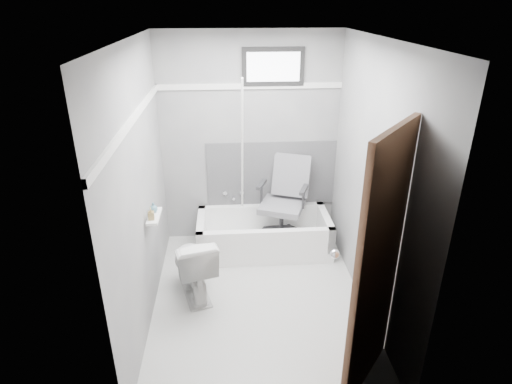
{
  "coord_description": "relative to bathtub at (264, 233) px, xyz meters",
  "views": [
    {
      "loc": [
        -0.27,
        -3.33,
        2.67
      ],
      "look_at": [
        0.0,
        0.35,
        1.0
      ],
      "focal_mm": 30.0,
      "sensor_mm": 36.0,
      "label": 1
    }
  ],
  "objects": [
    {
      "name": "trim_back",
      "position": [
        -0.13,
        0.36,
        1.61
      ],
      "size": [
        2.0,
        0.02,
        0.06
      ],
      "primitive_type": "cube",
      "color": "white",
      "rests_on": "wall_back"
    },
    {
      "name": "pole",
      "position": [
        -0.23,
        0.13,
        0.84
      ],
      "size": [
        0.02,
        0.55,
        1.88
      ],
      "primitive_type": "cylinder",
      "rotation": [
        0.27,
        0.0,
        0.0
      ],
      "color": "silver",
      "rests_on": "bathtub"
    },
    {
      "name": "wall_right",
      "position": [
        0.87,
        -0.93,
        0.99
      ],
      "size": [
        0.02,
        2.6,
        2.4
      ],
      "primitive_type": "cube",
      "color": "slate",
      "rests_on": "floor"
    },
    {
      "name": "soap_bottle_a",
      "position": [
        -1.07,
        -0.9,
        0.76
      ],
      "size": [
        0.06,
        0.06,
        0.12
      ],
      "primitive_type": "imported",
      "rotation": [
        0.0,
        0.0,
        0.08
      ],
      "color": "#97814B",
      "rests_on": "shelf"
    },
    {
      "name": "backerboard",
      "position": [
        0.12,
        0.36,
        0.59
      ],
      "size": [
        1.5,
        0.02,
        0.78
      ],
      "primitive_type": "cube",
      "color": "#4C4C4F",
      "rests_on": "wall_back"
    },
    {
      "name": "bathtub",
      "position": [
        0.0,
        0.0,
        0.0
      ],
      "size": [
        1.5,
        0.7,
        0.42
      ],
      "primitive_type": null,
      "color": "white",
      "rests_on": "floor"
    },
    {
      "name": "trim_left",
      "position": [
        -1.12,
        -0.93,
        1.61
      ],
      "size": [
        0.02,
        2.6,
        0.06
      ],
      "primitive_type": "cube",
      "color": "white",
      "rests_on": "wall_left"
    },
    {
      "name": "faucet",
      "position": [
        -0.33,
        0.34,
        0.34
      ],
      "size": [
        0.26,
        0.1,
        0.16
      ],
      "primitive_type": null,
      "color": "silver",
      "rests_on": "wall_back"
    },
    {
      "name": "wall_left",
      "position": [
        -1.13,
        -0.93,
        0.99
      ],
      "size": [
        0.02,
        2.6,
        2.4
      ],
      "primitive_type": "cube",
      "color": "slate",
      "rests_on": "floor"
    },
    {
      "name": "toilet",
      "position": [
        -0.75,
        -0.77,
        0.12
      ],
      "size": [
        0.54,
        0.75,
        0.66
      ],
      "primitive_type": "imported",
      "rotation": [
        0.0,
        0.0,
        3.41
      ],
      "color": "silver",
      "rests_on": "floor"
    },
    {
      "name": "soap_bottle_b",
      "position": [
        -1.07,
        -0.76,
        0.75
      ],
      "size": [
        0.09,
        0.09,
        0.09
      ],
      "primitive_type": "imported",
      "rotation": [
        0.0,
        0.0,
        0.45
      ],
      "color": "teal",
      "rests_on": "shelf"
    },
    {
      "name": "floor",
      "position": [
        -0.13,
        -0.93,
        -0.21
      ],
      "size": [
        2.6,
        2.6,
        0.0
      ],
      "primitive_type": "plane",
      "color": "silver",
      "rests_on": "ground"
    },
    {
      "name": "door",
      "position": [
        0.85,
        -2.21,
        0.79
      ],
      "size": [
        0.78,
        0.78,
        2.0
      ],
      "primitive_type": null,
      "color": "#52311E",
      "rests_on": "floor"
    },
    {
      "name": "wall_front",
      "position": [
        -0.13,
        -2.23,
        0.99
      ],
      "size": [
        2.0,
        0.02,
        2.4
      ],
      "primitive_type": "cube",
      "color": "slate",
      "rests_on": "floor"
    },
    {
      "name": "office_chair",
      "position": [
        0.21,
        0.05,
        0.39
      ],
      "size": [
        0.71,
        0.71,
        0.95
      ],
      "primitive_type": null,
      "rotation": [
        0.0,
        0.0,
        -0.37
      ],
      "color": "slate",
      "rests_on": "bathtub"
    },
    {
      "name": "shelf",
      "position": [
        -1.06,
        -0.82,
        0.69
      ],
      "size": [
        0.1,
        0.32,
        0.02
      ],
      "primitive_type": "cube",
      "color": "white",
      "rests_on": "wall_left"
    },
    {
      "name": "wall_back",
      "position": [
        -0.13,
        0.37,
        0.99
      ],
      "size": [
        2.0,
        0.02,
        2.4
      ],
      "primitive_type": "cube",
      "color": "slate",
      "rests_on": "floor"
    },
    {
      "name": "ceiling",
      "position": [
        -0.13,
        -0.93,
        2.19
      ],
      "size": [
        2.6,
        2.6,
        0.0
      ],
      "primitive_type": "plane",
      "rotation": [
        3.14,
        0.0,
        0.0
      ],
      "color": "silver",
      "rests_on": "floor"
    },
    {
      "name": "window",
      "position": [
        0.12,
        0.36,
        1.81
      ],
      "size": [
        0.66,
        0.04,
        0.4
      ],
      "primitive_type": null,
      "color": "black",
      "rests_on": "wall_back"
    }
  ]
}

